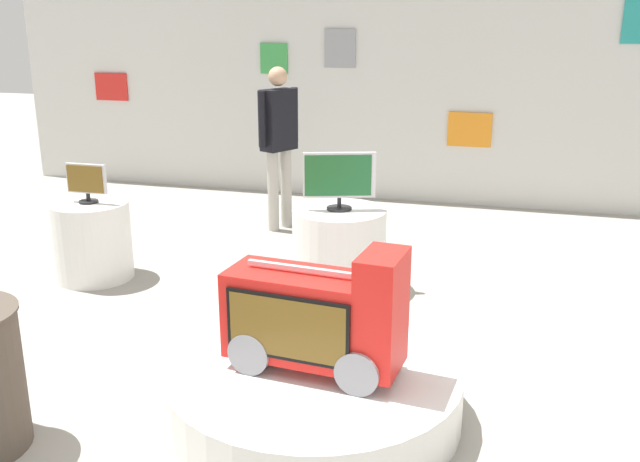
% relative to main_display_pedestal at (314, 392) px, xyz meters
% --- Properties ---
extents(ground_plane, '(30.00, 30.00, 0.00)m').
position_rel_main_display_pedestal_xyz_m(ground_plane, '(0.10, -0.14, -0.15)').
color(ground_plane, '#9E998E').
extents(back_wall_display, '(11.45, 0.13, 3.23)m').
position_rel_main_display_pedestal_xyz_m(back_wall_display, '(0.10, 5.22, 1.46)').
color(back_wall_display, silver).
rests_on(back_wall_display, ground).
extents(main_display_pedestal, '(1.69, 1.69, 0.31)m').
position_rel_main_display_pedestal_xyz_m(main_display_pedestal, '(0.00, 0.00, 0.00)').
color(main_display_pedestal, silver).
rests_on(main_display_pedestal, ground).
extents(novelty_firetruck_tv, '(1.03, 0.51, 0.75)m').
position_rel_main_display_pedestal_xyz_m(novelty_firetruck_tv, '(0.02, -0.01, 0.46)').
color(novelty_firetruck_tv, gray).
rests_on(novelty_firetruck_tv, main_display_pedestal).
extents(display_pedestal_left_rear, '(0.67, 0.67, 0.69)m').
position_rel_main_display_pedestal_xyz_m(display_pedestal_left_rear, '(-2.52, 1.68, 0.19)').
color(display_pedestal_left_rear, silver).
rests_on(display_pedestal_left_rear, ground).
extents(tv_on_left_rear, '(0.37, 0.17, 0.34)m').
position_rel_main_display_pedestal_xyz_m(tv_on_left_rear, '(-2.52, 1.67, 0.73)').
color(tv_on_left_rear, black).
rests_on(tv_on_left_rear, display_pedestal_left_rear).
extents(display_pedestal_center_rear, '(0.79, 0.79, 0.69)m').
position_rel_main_display_pedestal_xyz_m(display_pedestal_center_rear, '(-0.37, 2.04, 0.19)').
color(display_pedestal_center_rear, silver).
rests_on(display_pedestal_center_rear, ground).
extents(tv_on_center_rear, '(0.58, 0.23, 0.48)m').
position_rel_main_display_pedestal_xyz_m(tv_on_center_rear, '(-0.37, 2.04, 0.81)').
color(tv_on_center_rear, black).
rests_on(tv_on_center_rear, display_pedestal_center_rear).
extents(shopper_browsing_rear, '(0.35, 0.51, 1.74)m').
position_rel_main_display_pedestal_xyz_m(shopper_browsing_rear, '(-1.42, 3.58, 0.87)').
color(shopper_browsing_rear, '#B2ADA3').
rests_on(shopper_browsing_rear, ground).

